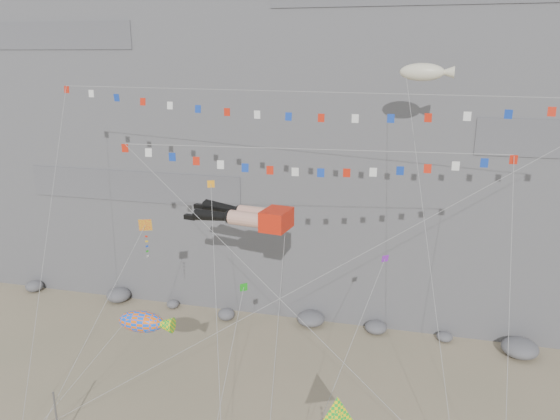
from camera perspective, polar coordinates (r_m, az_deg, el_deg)
name	(u,v)px	position (r m, az deg, el deg)	size (l,w,h in m)	color
cliff	(342,48)	(60.89, 6.51, 16.52)	(80.00, 28.00, 50.00)	slate
talus_boulders	(311,319)	(51.89, 3.25, -11.29)	(60.00, 3.00, 1.20)	slate
anchor_pole_left	(57,418)	(40.04, -22.31, -19.50)	(0.12, 0.12, 3.85)	slate
legs_kite	(248,216)	(39.85, -3.35, -0.63)	(10.69, 18.40, 21.03)	red
flag_banner_upper	(305,92)	(36.75, 2.59, 12.21)	(38.63, 12.90, 29.55)	red
flag_banner_lower	(309,150)	(34.03, 3.00, 6.32)	(24.60, 8.15, 23.50)	red
harlequin_kite	(145,226)	(39.48, -13.93, -1.62)	(5.11, 10.59, 16.50)	red
fish_windsock	(141,322)	(36.67, -14.31, -11.25)	(9.23, 4.34, 11.17)	#FF630D
blimp_windsock	(422,73)	(40.56, 14.63, 13.69)	(5.89, 14.20, 26.97)	beige
small_kite_a	(211,190)	(38.69, -7.21, 2.13)	(6.12, 14.06, 21.22)	orange
small_kite_b	(383,264)	(35.93, 10.72, -5.54)	(4.92, 12.55, 17.18)	purple
small_kite_c	(243,290)	(35.76, -3.88, -8.38)	(1.15, 10.37, 13.78)	#199817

